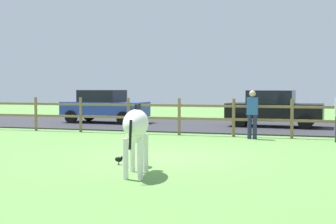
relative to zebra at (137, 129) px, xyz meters
name	(u,v)px	position (x,y,z in m)	size (l,w,h in m)	color
ground_plane	(169,156)	(-0.07, 2.53, -0.93)	(60.00, 60.00, 0.00)	#5B8C42
parking_asphalt	(226,125)	(-0.07, 11.83, -0.90)	(28.00, 7.40, 0.05)	#2D2D33
paddock_fence	(206,114)	(-0.12, 7.53, -0.16)	(22.01, 0.11, 1.35)	olive
zebra	(137,129)	(0.00, 0.00, 0.00)	(0.72, 1.92, 1.41)	white
crow_on_grass	(119,159)	(-0.78, 0.98, -0.80)	(0.21, 0.10, 0.20)	black
parked_car_black	(274,108)	(2.04, 11.49, -0.08)	(4.13, 2.16, 1.56)	black
parked_car_blue	(104,106)	(-5.86, 11.47, -0.08)	(4.09, 2.07, 1.56)	#2D4CAD
visitor_left_of_tree	(252,112)	(1.59, 6.96, -0.02)	(0.37, 0.23, 1.64)	#232847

